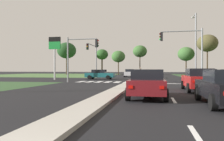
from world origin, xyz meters
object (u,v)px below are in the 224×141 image
fuel_price_totem (55,48)px  treeline_sixth (186,54)px  car_navy_fifth (206,75)px  car_maroon_near (147,83)px  car_silver_second (130,73)px  car_teal_sixth (100,74)px  street_lamp_second (196,43)px  traffic_signal_near_right (187,46)px  treeline_fifth (207,43)px  treeline_near (67,51)px  treeline_fourth (140,51)px  treeline_third (118,57)px  car_red_third (199,80)px  car_white_fourth (135,72)px  pedestrian_at_median (140,71)px  treeline_second (102,55)px  traffic_signal_near_left (79,51)px  traffic_signal_far_left (93,54)px

fuel_price_totem → treeline_sixth: size_ratio=0.80×
car_navy_fifth → car_maroon_near: bearing=158.5°
car_silver_second → car_navy_fifth: 18.90m
car_teal_sixth → fuel_price_totem: size_ratio=0.72×
street_lamp_second → fuel_price_totem: 20.25m
traffic_signal_near_right → treeline_fifth: 37.11m
fuel_price_totem → treeline_sixth: 42.41m
car_silver_second → street_lamp_second: bearing=130.8°
treeline_near → treeline_fourth: (21.40, 3.92, -0.26)m
car_maroon_near → street_lamp_second: size_ratio=0.44×
treeline_third → treeline_fourth: 6.93m
car_red_third → car_white_fourth: car_red_third is taller
car_white_fourth → treeline_sixth: size_ratio=0.57×
car_navy_fifth → pedestrian_at_median: bearing=41.1°
fuel_price_totem → traffic_signal_near_right: bearing=-16.8°
car_teal_sixth → treeline_second: treeline_second is taller
car_navy_fifth → traffic_signal_near_left: 16.15m
car_white_fourth → treeline_fifth: size_ratio=0.43×
pedestrian_at_median → treeline_third: 23.93m
car_silver_second → fuel_price_totem: (-9.57, -14.31, 3.83)m
car_white_fourth → treeline_near: bearing=-10.1°
car_silver_second → treeline_fifth: (18.46, 15.75, 7.51)m
fuel_price_totem → treeline_fifth: treeline_fifth is taller
car_maroon_near → treeline_sixth: (9.44, 53.42, 5.17)m
car_white_fourth → car_navy_fifth: car_navy_fifth is taller
car_silver_second → traffic_signal_far_left: size_ratio=0.75×
treeline_near → car_navy_fifth: bearing=-44.8°
car_silver_second → traffic_signal_far_left: (-5.30, -8.54, 3.28)m
traffic_signal_near_left → treeline_fifth: size_ratio=0.51×
traffic_signal_near_right → treeline_second: size_ratio=0.77×
car_teal_sixth → fuel_price_totem: fuel_price_totem is taller
fuel_price_totem → treeline_third: (4.40, 31.69, 0.58)m
car_red_third → treeline_sixth: 49.51m
car_navy_fifth → traffic_signal_near_left: (-15.22, -4.57, 2.86)m
car_maroon_near → treeline_second: bearing=106.0°
street_lamp_second → pedestrian_at_median: bearing=138.0°
street_lamp_second → treeline_fifth: bearing=74.2°
car_teal_sixth → treeline_second: bearing=-167.1°
car_silver_second → car_navy_fifth: (11.33, -15.12, -0.00)m
traffic_signal_far_left → treeline_sixth: (19.24, 29.50, 1.87)m
treeline_near → traffic_signal_near_left: bearing=-65.3°
car_white_fourth → street_lamp_second: size_ratio=0.49×
car_maroon_near → traffic_signal_far_left: 26.06m
car_teal_sixth → treeline_sixth: size_ratio=0.57×
traffic_signal_far_left → treeline_second: treeline_second is taller
treeline_near → treeline_second: (9.76, 4.34, -1.06)m
car_teal_sixth → treeline_third: treeline_third is taller
traffic_signal_near_right → car_silver_second: bearing=112.9°
car_teal_sixth → treeline_fifth: 35.58m
car_navy_fifth → treeline_second: size_ratio=0.55×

